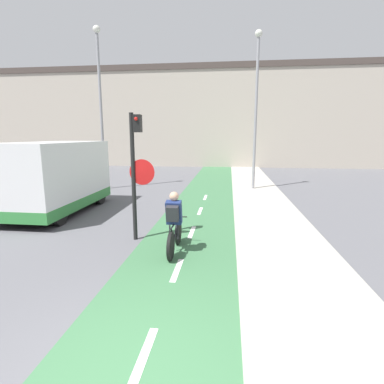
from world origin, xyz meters
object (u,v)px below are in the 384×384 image
(street_lamp_sidewalk, at_px, (256,97))
(traffic_light_pole, at_px, (136,164))
(van, at_px, (56,178))
(cyclist_near, at_px, (174,224))
(street_lamp_far, at_px, (100,95))

(street_lamp_sidewalk, bearing_deg, traffic_light_pole, -114.03)
(van, bearing_deg, cyclist_near, -33.54)
(traffic_light_pole, relative_size, street_lamp_sidewalk, 0.43)
(traffic_light_pole, relative_size, van, 0.72)
(street_lamp_sidewalk, bearing_deg, van, -142.23)
(street_lamp_sidewalk, bearing_deg, street_lamp_far, -174.36)
(street_lamp_far, relative_size, cyclist_near, 4.77)
(street_lamp_far, distance_m, van, 6.16)
(traffic_light_pole, distance_m, street_lamp_sidewalk, 9.42)
(cyclist_near, bearing_deg, street_lamp_far, 122.39)
(traffic_light_pole, height_order, van, traffic_light_pole)
(traffic_light_pole, relative_size, cyclist_near, 1.99)
(cyclist_near, distance_m, van, 5.94)
(street_lamp_sidewalk, xyz_separation_m, cyclist_near, (-2.55, -9.06, -3.97))
(street_lamp_far, height_order, street_lamp_sidewalk, street_lamp_far)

